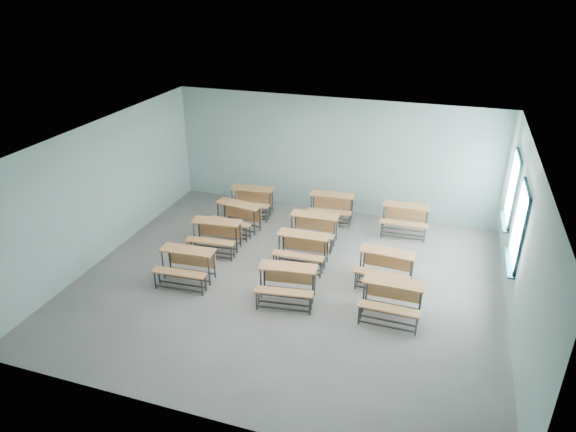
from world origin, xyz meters
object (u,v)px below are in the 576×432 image
desk_unit_r0c0 (186,261)px  desk_unit_r3c1 (331,204)px  desk_unit_r1c2 (386,263)px  desk_unit_r1c1 (302,245)px  desk_unit_r3c2 (405,215)px  desk_unit_r3c0 (251,197)px  desk_unit_r2c1 (313,225)px  desk_unit_r0c2 (392,295)px  desk_unit_r0c1 (287,279)px  desk_unit_r2c0 (237,213)px  desk_unit_r1c0 (215,232)px

desk_unit_r0c0 → desk_unit_r3c1: (2.27, 3.93, 0.00)m
desk_unit_r0c0 → desk_unit_r1c2: (4.12, 1.25, 0.00)m
desk_unit_r1c1 → desk_unit_r3c2: (2.06, 2.37, 0.00)m
desk_unit_r3c0 → desk_unit_r2c1: bearing=-34.6°
desk_unit_r0c2 → desk_unit_r3c2: size_ratio=0.99×
desk_unit_r3c1 → desk_unit_r0c1: bearing=-94.4°
desk_unit_r2c0 → desk_unit_r3c0: size_ratio=1.01×
desk_unit_r0c1 → desk_unit_r3c2: same height
desk_unit_r0c0 → desk_unit_r3c1: same height
desk_unit_r0c2 → desk_unit_r3c0: same height
desk_unit_r2c1 → desk_unit_r3c1: (0.12, 1.39, 0.00)m
desk_unit_r0c2 → desk_unit_r1c1: same height
desk_unit_r0c1 → desk_unit_r3c0: size_ratio=1.01×
desk_unit_r0c0 → desk_unit_r1c1: 2.63m
desk_unit_r1c2 → desk_unit_r2c0: 4.25m
desk_unit_r1c0 → desk_unit_r1c2: (4.13, -0.22, 0.00)m
desk_unit_r1c2 → desk_unit_r0c1: bearing=-142.3°
desk_unit_r0c1 → desk_unit_r2c0: 3.39m
desk_unit_r1c0 → desk_unit_r2c1: 2.40m
desk_unit_r3c1 → desk_unit_r2c0: bearing=-152.9°
desk_unit_r1c2 → desk_unit_r3c0: (-4.07, 2.40, 0.00)m
desk_unit_r0c0 → desk_unit_r0c2: same height
desk_unit_r0c0 → desk_unit_r3c1: 4.54m
desk_unit_r3c0 → desk_unit_r0c2: bearing=-45.8°
desk_unit_r0c1 → desk_unit_r1c1: size_ratio=1.07×
desk_unit_r3c2 → desk_unit_r1c0: bearing=-153.0°
desk_unit_r0c1 → desk_unit_r2c1: same height
desk_unit_r0c2 → desk_unit_r1c0: same height
desk_unit_r0c0 → desk_unit_r1c1: bearing=30.1°
desk_unit_r1c0 → desk_unit_r1c1: 2.19m
desk_unit_r1c1 → desk_unit_r3c2: 3.14m
desk_unit_r2c0 → desk_unit_r3c0: same height
desk_unit_r1c1 → desk_unit_r2c1: bearing=90.6°
desk_unit_r0c0 → desk_unit_r3c0: 3.66m
desk_unit_r0c2 → desk_unit_r3c0: bearing=141.5°
desk_unit_r3c2 → desk_unit_r3c0: bearing=-179.7°
desk_unit_r0c0 → desk_unit_r2c0: same height
desk_unit_r1c2 → desk_unit_r1c0: bearing=-179.6°
desk_unit_r0c2 → desk_unit_r1c2: bearing=104.8°
desk_unit_r0c2 → desk_unit_r2c1: bearing=133.6°
desk_unit_r0c1 → desk_unit_r3c2: size_ratio=1.06×
desk_unit_r1c2 → desk_unit_r2c0: size_ratio=0.96×
desk_unit_r0c0 → desk_unit_r3c2: same height
desk_unit_r1c1 → desk_unit_r2c0: (-2.10, 1.11, 0.00)m
desk_unit_r1c0 → desk_unit_r1c2: 4.13m
desk_unit_r2c0 → desk_unit_r0c0: bearing=-84.1°
desk_unit_r0c2 → desk_unit_r1c0: (-4.41, 1.37, 0.00)m
desk_unit_r3c1 → desk_unit_r2c1: bearing=-99.6°
desk_unit_r3c0 → desk_unit_r3c2: size_ratio=1.05×
desk_unit_r0c2 → desk_unit_r2c0: same height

